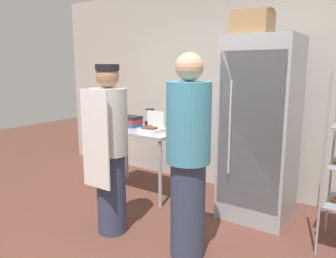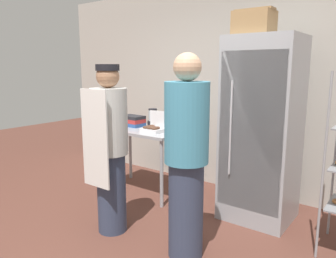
% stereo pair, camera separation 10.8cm
% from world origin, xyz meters
% --- Properties ---
extents(back_wall, '(6.40, 0.12, 2.78)m').
position_xyz_m(back_wall, '(0.00, 2.21, 1.39)').
color(back_wall, '#B7B2A8').
rests_on(back_wall, ground_plane).
extents(refrigerator, '(0.73, 0.69, 1.98)m').
position_xyz_m(refrigerator, '(0.56, 1.49, 0.99)').
color(refrigerator, '#9EA0A5').
rests_on(refrigerator, ground_plane).
extents(prep_counter, '(1.11, 0.64, 0.86)m').
position_xyz_m(prep_counter, '(-0.98, 1.34, 0.76)').
color(prep_counter, '#9EA0A5').
rests_on(prep_counter, ground_plane).
extents(donut_box, '(0.26, 0.22, 0.26)m').
position_xyz_m(donut_box, '(-0.74, 1.24, 0.91)').
color(donut_box, white).
rests_on(donut_box, prep_counter).
extents(blender_pitcher, '(0.14, 0.14, 0.26)m').
position_xyz_m(blender_pitcher, '(-0.92, 1.46, 0.98)').
color(blender_pitcher, black).
rests_on(blender_pitcher, prep_counter).
extents(binder_stack, '(0.33, 0.23, 0.15)m').
position_xyz_m(binder_stack, '(-1.24, 1.41, 0.93)').
color(binder_stack, '#2D5193').
rests_on(binder_stack, prep_counter).
extents(cardboard_storage_box, '(0.39, 0.30, 0.26)m').
position_xyz_m(cardboard_storage_box, '(0.46, 1.41, 2.11)').
color(cardboard_storage_box, '#937047').
rests_on(cardboard_storage_box, refrigerator).
extents(person_baker, '(0.36, 0.38, 1.69)m').
position_xyz_m(person_baker, '(-0.52, 0.30, 0.88)').
color(person_baker, '#333D56').
rests_on(person_baker, ground_plane).
extents(person_customer, '(0.38, 0.38, 1.78)m').
position_xyz_m(person_customer, '(0.34, 0.38, 0.91)').
color(person_customer, '#333D56').
rests_on(person_customer, ground_plane).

